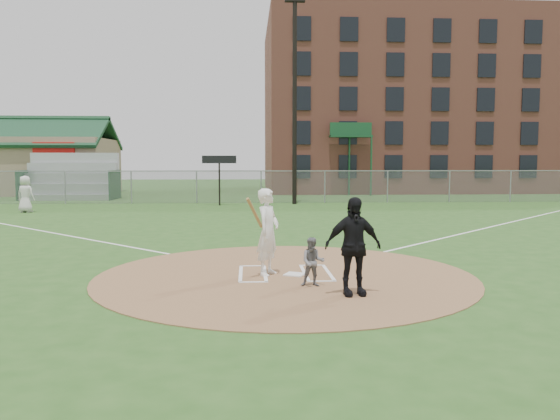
{
  "coord_description": "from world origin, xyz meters",
  "views": [
    {
      "loc": [
        -0.83,
        -12.02,
        2.53
      ],
      "look_at": [
        0.0,
        2.0,
        1.3
      ],
      "focal_mm": 35.0,
      "sensor_mm": 36.0,
      "label": 1
    }
  ],
  "objects": [
    {
      "name": "umpire",
      "position": [
        1.15,
        -1.95,
        0.95
      ],
      "size": [
        1.15,
        0.6,
        1.87
      ],
      "primitive_type": "imported",
      "rotation": [
        0.0,
        0.0,
        0.14
      ],
      "color": "black",
      "rests_on": "dirt_circle"
    },
    {
      "name": "outfield_fence",
      "position": [
        0.0,
        22.0,
        1.02
      ],
      "size": [
        56.08,
        0.08,
        2.03
      ],
      "color": "slate",
      "rests_on": "ground"
    },
    {
      "name": "clubhouse",
      "position": [
        -18.0,
        32.99,
        2.39
      ],
      "size": [
        12.2,
        8.71,
        6.23
      ],
      "color": "gray",
      "rests_on": "ground"
    },
    {
      "name": "light_pole",
      "position": [
        2.0,
        21.0,
        6.61
      ],
      "size": [
        1.2,
        0.3,
        12.22
      ],
      "color": "black",
      "rests_on": "ground"
    },
    {
      "name": "batters_boxes",
      "position": [
        0.0,
        0.15,
        0.03
      ],
      "size": [
        2.08,
        1.88,
        0.01
      ],
      "color": "white",
      "rests_on": "dirt_circle"
    },
    {
      "name": "home_plate",
      "position": [
        0.21,
        -0.06,
        0.03
      ],
      "size": [
        0.55,
        0.55,
        0.03
      ],
      "primitive_type": "cube",
      "rotation": [
        0.0,
        0.0,
        -0.42
      ],
      "color": "white",
      "rests_on": "dirt_circle"
    },
    {
      "name": "catcher",
      "position": [
        0.48,
        -1.18,
        0.52
      ],
      "size": [
        0.52,
        0.43,
        1.0
      ],
      "primitive_type": "imported",
      "rotation": [
        0.0,
        0.0,
        -0.1
      ],
      "color": "slate",
      "rests_on": "dirt_circle"
    },
    {
      "name": "brick_warehouse",
      "position": [
        16.0,
        37.96,
        7.5
      ],
      "size": [
        30.0,
        17.17,
        15.0
      ],
      "color": "#A25646",
      "rests_on": "ground"
    },
    {
      "name": "ondeck_player",
      "position": [
        -12.07,
        16.2,
        0.93
      ],
      "size": [
        1.03,
        0.81,
        1.86
      ],
      "primitive_type": "imported",
      "rotation": [
        0.0,
        0.0,
        2.87
      ],
      "color": "silver",
      "rests_on": "ground"
    },
    {
      "name": "ground",
      "position": [
        0.0,
        0.0,
        0.0
      ],
      "size": [
        140.0,
        140.0,
        0.0
      ],
      "primitive_type": "plane",
      "color": "#28511B",
      "rests_on": "ground"
    },
    {
      "name": "foul_line_third",
      "position": [
        -9.0,
        9.0,
        0.01
      ],
      "size": [
        17.04,
        17.04,
        0.01
      ],
      "primitive_type": "cube",
      "rotation": [
        0.0,
        0.0,
        0.79
      ],
      "color": "white",
      "rests_on": "ground"
    },
    {
      "name": "foul_line_first",
      "position": [
        9.0,
        9.0,
        0.01
      ],
      "size": [
        17.04,
        17.04,
        0.01
      ],
      "primitive_type": "cube",
      "rotation": [
        0.0,
        0.0,
        -0.79
      ],
      "color": "white",
      "rests_on": "ground"
    },
    {
      "name": "bleachers",
      "position": [
        -13.0,
        26.2,
        1.59
      ],
      "size": [
        6.08,
        3.2,
        3.2
      ],
      "color": "#B7BABF",
      "rests_on": "ground"
    },
    {
      "name": "dirt_circle",
      "position": [
        0.0,
        0.0,
        0.01
      ],
      "size": [
        8.4,
        8.4,
        0.02
      ],
      "primitive_type": "cylinder",
      "color": "#926945",
      "rests_on": "ground"
    },
    {
      "name": "scoreboard_sign",
      "position": [
        -2.5,
        20.2,
        2.39
      ],
      "size": [
        2.0,
        0.1,
        2.93
      ],
      "color": "black",
      "rests_on": "ground"
    },
    {
      "name": "batter_at_plate",
      "position": [
        -0.39,
        0.0,
        0.99
      ],
      "size": [
        0.86,
        1.09,
        1.93
      ],
      "color": "white",
      "rests_on": "dirt_circle"
    }
  ]
}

